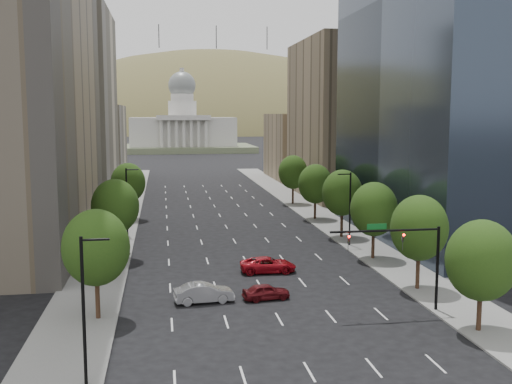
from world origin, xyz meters
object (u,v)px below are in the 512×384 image
traffic_signal (409,250)px  car_red_far (268,265)px  car_maroon (266,292)px  car_silver (204,293)px  capitol (183,131)px

traffic_signal → car_red_far: traffic_signal is taller
car_maroon → car_red_far: size_ratio=0.73×
car_silver → car_red_far: 11.46m
car_maroon → traffic_signal: bearing=-123.7°
traffic_signal → capitol: bearing=92.7°
capitol → car_red_far: bearing=-89.6°
car_maroon → car_silver: (-5.37, -0.00, 0.14)m
traffic_signal → capitol: capitol is taller
capitol → car_silver: (-5.52, -214.52, -7.74)m
car_red_far → traffic_signal: bearing=-146.9°
car_maroon → car_silver: car_silver is taller
capitol → car_maroon: bearing=-90.0°
capitol → car_red_far: capitol is taller
traffic_signal → car_maroon: bearing=154.1°
car_silver → car_maroon: bearing=-96.1°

